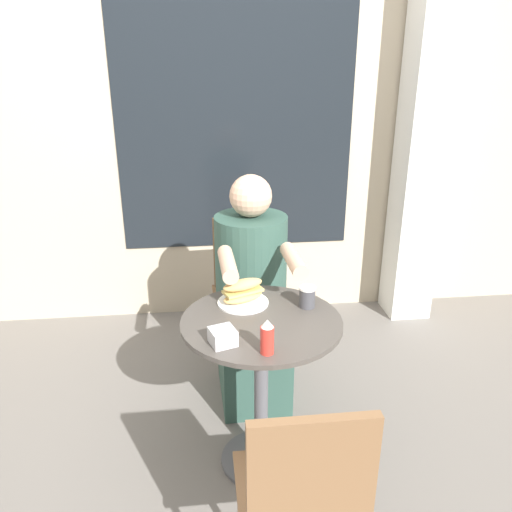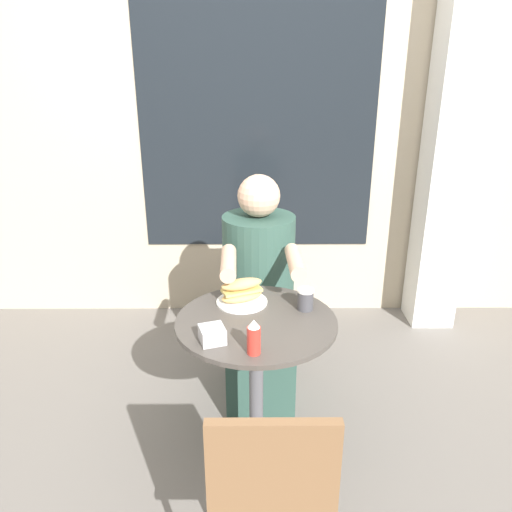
# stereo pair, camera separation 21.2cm
# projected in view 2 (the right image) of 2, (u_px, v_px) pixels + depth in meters

# --- Properties ---
(ground_plane) EXTENTS (8.00, 8.00, 0.00)m
(ground_plane) POSITION_uv_depth(u_px,v_px,m) (256.00, 460.00, 2.28)
(ground_plane) COLOR slate
(storefront_wall) EXTENTS (8.00, 0.09, 2.80)m
(storefront_wall) POSITION_uv_depth(u_px,v_px,m) (255.00, 112.00, 3.21)
(storefront_wall) COLOR #B7A88E
(storefront_wall) RESTS_ON ground_plane
(lattice_pillar) EXTENTS (0.28, 0.28, 2.40)m
(lattice_pillar) POSITION_uv_depth(u_px,v_px,m) (450.00, 148.00, 3.10)
(lattice_pillar) COLOR silver
(lattice_pillar) RESTS_ON ground_plane
(cafe_table) EXTENTS (0.66, 0.66, 0.73)m
(cafe_table) POSITION_uv_depth(u_px,v_px,m) (256.00, 362.00, 2.09)
(cafe_table) COLOR #47423D
(cafe_table) RESTS_ON ground_plane
(diner_chair) EXTENTS (0.39, 0.39, 0.87)m
(diner_chair) POSITION_uv_depth(u_px,v_px,m) (258.00, 278.00, 2.90)
(diner_chair) COLOR brown
(diner_chair) RESTS_ON ground_plane
(seated_diner) EXTENTS (0.38, 0.66, 1.20)m
(seated_diner) POSITION_uv_depth(u_px,v_px,m) (259.00, 306.00, 2.58)
(seated_diner) COLOR #2D4C42
(seated_diner) RESTS_ON ground_plane
(empty_chair_across) EXTENTS (0.38, 0.38, 0.87)m
(empty_chair_across) POSITION_uv_depth(u_px,v_px,m) (271.00, 500.00, 1.44)
(empty_chair_across) COLOR brown
(empty_chair_across) RESTS_ON ground_plane
(sandwich_on_plate) EXTENTS (0.22, 0.22, 0.11)m
(sandwich_on_plate) POSITION_uv_depth(u_px,v_px,m) (242.00, 293.00, 2.14)
(sandwich_on_plate) COLOR white
(sandwich_on_plate) RESTS_ON cafe_table
(drink_cup) EXTENTS (0.07, 0.07, 0.09)m
(drink_cup) POSITION_uv_depth(u_px,v_px,m) (305.00, 299.00, 2.09)
(drink_cup) COLOR #424247
(drink_cup) RESTS_ON cafe_table
(napkin_box) EXTENTS (0.11, 0.11, 0.06)m
(napkin_box) POSITION_uv_depth(u_px,v_px,m) (212.00, 334.00, 1.85)
(napkin_box) COLOR silver
(napkin_box) RESTS_ON cafe_table
(condiment_bottle) EXTENTS (0.05, 0.05, 0.14)m
(condiment_bottle) POSITION_uv_depth(u_px,v_px,m) (254.00, 337.00, 1.76)
(condiment_bottle) COLOR red
(condiment_bottle) RESTS_ON cafe_table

